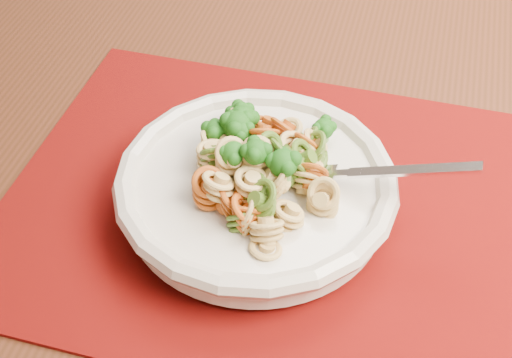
{
  "coord_description": "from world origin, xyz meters",
  "views": [
    {
      "loc": [
        -0.61,
        -0.39,
        1.23
      ],
      "look_at": [
        -0.57,
        0.05,
        0.8
      ],
      "focal_mm": 50.0,
      "sensor_mm": 36.0,
      "label": 1
    }
  ],
  "objects": [
    {
      "name": "placemat",
      "position": [
        -0.55,
        0.06,
        0.76
      ],
      "size": [
        0.59,
        0.52,
        0.0
      ],
      "primitive_type": "cube",
      "rotation": [
        0.0,
        0.0,
        -0.35
      ],
      "color": "#640A04",
      "rests_on": "dining_table"
    },
    {
      "name": "pasta_broccoli_heap",
      "position": [
        -0.57,
        0.05,
        0.81
      ],
      "size": [
        0.21,
        0.21,
        0.06
      ],
      "primitive_type": null,
      "color": "tan",
      "rests_on": "pasta_bowl"
    },
    {
      "name": "fork",
      "position": [
        -0.52,
        0.05,
        0.8
      ],
      "size": [
        0.18,
        0.09,
        0.08
      ],
      "primitive_type": null,
      "rotation": [
        0.0,
        -0.35,
        -0.39
      ],
      "color": "silver",
      "rests_on": "pasta_bowl"
    },
    {
      "name": "pasta_bowl",
      "position": [
        -0.57,
        0.05,
        0.79
      ],
      "size": [
        0.25,
        0.25,
        0.05
      ],
      "color": "beige",
      "rests_on": "placemat"
    },
    {
      "name": "dining_table",
      "position": [
        -0.46,
        0.15,
        0.66
      ],
      "size": [
        1.71,
        1.38,
        0.76
      ],
      "rotation": [
        0.0,
        0.0,
        -0.34
      ],
      "color": "#492314",
      "rests_on": "ground"
    }
  ]
}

